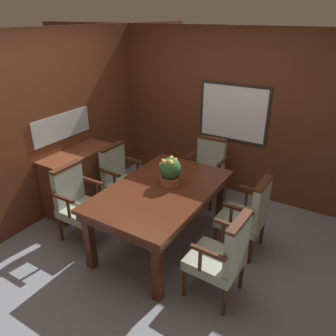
{
  "coord_description": "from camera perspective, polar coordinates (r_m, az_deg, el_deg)",
  "views": [
    {
      "loc": [
        1.92,
        -2.62,
        2.59
      ],
      "look_at": [
        0.14,
        0.3,
        0.97
      ],
      "focal_mm": 35.0,
      "sensor_mm": 36.0,
      "label": 1
    }
  ],
  "objects": [
    {
      "name": "chair_head_far",
      "position": [
        4.88,
        6.82,
        -0.07
      ],
      "size": [
        0.53,
        0.51,
        0.95
      ],
      "rotation": [
        0.0,
        0.0,
        0.03
      ],
      "color": "#472314",
      "rests_on": "ground_plane"
    },
    {
      "name": "chair_right_far",
      "position": [
        3.9,
        13.76,
        -7.7
      ],
      "size": [
        0.5,
        0.53,
        0.95
      ],
      "rotation": [
        0.0,
        0.0,
        -1.58
      ],
      "color": "#472314",
      "rests_on": "ground_plane"
    },
    {
      "name": "chair_right_near",
      "position": [
        3.26,
        9.5,
        -14.72
      ],
      "size": [
        0.52,
        0.54,
        0.95
      ],
      "rotation": [
        0.0,
        0.0,
        -1.61
      ],
      "color": "#472314",
      "rests_on": "ground_plane"
    },
    {
      "name": "wall_left",
      "position": [
        4.59,
        -20.9,
        6.39
      ],
      "size": [
        0.08,
        7.2,
        2.45
      ],
      "color": "#5B2D19",
      "rests_on": "ground_plane"
    },
    {
      "name": "chair_left_far",
      "position": [
        4.64,
        -8.27,
        -1.58
      ],
      "size": [
        0.52,
        0.54,
        0.95
      ],
      "rotation": [
        0.0,
        0.0,
        1.53
      ],
      "color": "#472314",
      "rests_on": "ground_plane"
    },
    {
      "name": "ground_plane",
      "position": [
        4.15,
        -3.85,
        -13.26
      ],
      "size": [
        14.0,
        14.0,
        0.0
      ],
      "primitive_type": "plane",
      "color": "gray"
    },
    {
      "name": "dining_table",
      "position": [
        3.81,
        -1.18,
        -4.85
      ],
      "size": [
        1.09,
        1.73,
        0.77
      ],
      "color": "#4C2314",
      "rests_on": "ground_plane"
    },
    {
      "name": "wall_back",
      "position": [
        5.1,
        8.31,
        9.59
      ],
      "size": [
        7.2,
        0.08,
        2.45
      ],
      "color": "#5B2D19",
      "rests_on": "ground_plane"
    },
    {
      "name": "chair_left_near",
      "position": [
        4.17,
        -15.48,
        -5.58
      ],
      "size": [
        0.5,
        0.52,
        0.95
      ],
      "rotation": [
        0.0,
        0.0,
        1.57
      ],
      "color": "#472314",
      "rests_on": "ground_plane"
    },
    {
      "name": "potted_plant",
      "position": [
        3.78,
        0.37,
        -0.51
      ],
      "size": [
        0.26,
        0.25,
        0.34
      ],
      "color": "#B2603D",
      "rests_on": "dining_table"
    },
    {
      "name": "sideboard_cabinet",
      "position": [
        4.87,
        -15.06,
        -1.97
      ],
      "size": [
        0.47,
        1.07,
        0.85
      ],
      "color": "brown",
      "rests_on": "ground_plane"
    }
  ]
}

